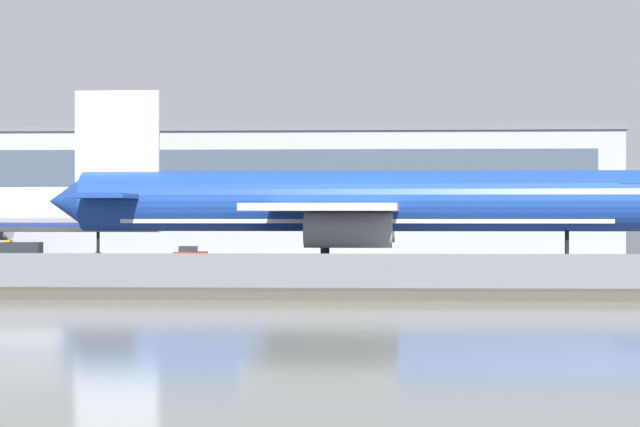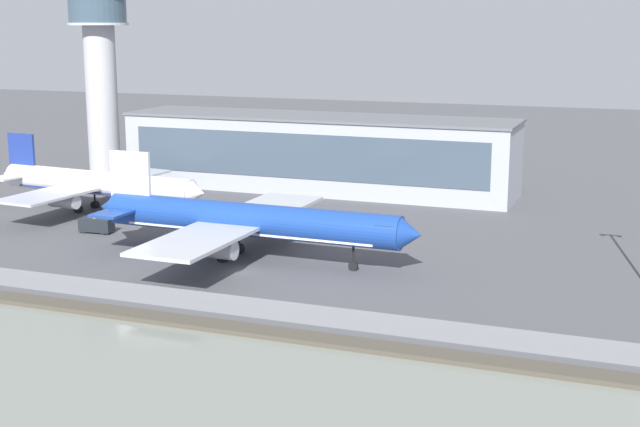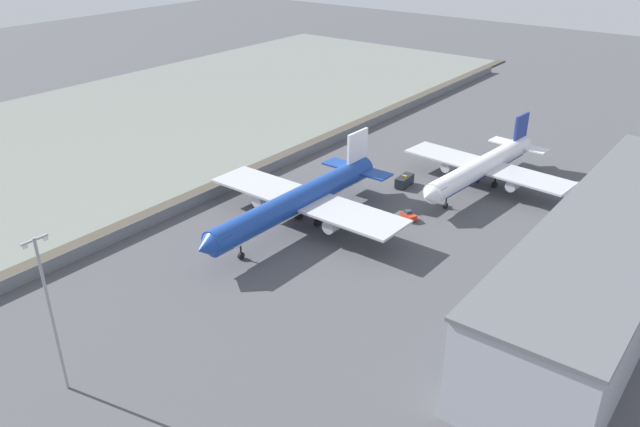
# 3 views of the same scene
# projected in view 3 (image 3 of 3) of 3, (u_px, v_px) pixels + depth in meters

# --- Properties ---
(ground_plane) EXTENTS (500.00, 500.00, 0.00)m
(ground_plane) POSITION_uv_depth(u_px,v_px,m) (268.00, 222.00, 118.57)
(ground_plane) COLOR #4C4C51
(waterfront_lagoon) EXTENTS (320.00, 98.00, 0.01)m
(waterfront_lagoon) POSITION_uv_depth(u_px,v_px,m) (58.00, 145.00, 157.35)
(waterfront_lagoon) COLOR gray
(waterfront_lagoon) RESTS_ON ground
(shoreline_seawall) EXTENTS (320.00, 3.00, 0.50)m
(shoreline_seawall) POSITION_uv_depth(u_px,v_px,m) (194.00, 194.00, 129.66)
(shoreline_seawall) COLOR #474238
(shoreline_seawall) RESTS_ON ground
(perimeter_fence) EXTENTS (280.00, 0.10, 2.28)m
(perimeter_fence) POSITION_uv_depth(u_px,v_px,m) (209.00, 195.00, 126.81)
(perimeter_fence) COLOR slate
(perimeter_fence) RESTS_ON ground
(cargo_jet_blue) EXTENTS (48.11, 41.07, 13.99)m
(cargo_jet_blue) POSITION_uv_depth(u_px,v_px,m) (300.00, 200.00, 114.67)
(cargo_jet_blue) COLOR #193D93
(cargo_jet_blue) RESTS_ON ground
(passenger_jet_white) EXTENTS (42.95, 36.96, 12.62)m
(passenger_jet_white) POSITION_uv_depth(u_px,v_px,m) (483.00, 167.00, 131.12)
(passenger_jet_white) COLOR white
(passenger_jet_white) RESTS_ON ground
(baggage_tug) EXTENTS (2.71, 3.57, 1.80)m
(baggage_tug) POSITION_uv_depth(u_px,v_px,m) (409.00, 216.00, 119.13)
(baggage_tug) COLOR red
(baggage_tug) RESTS_ON ground
(ops_van) EXTENTS (5.32, 2.43, 2.48)m
(ops_van) POSITION_uv_depth(u_px,v_px,m) (405.00, 181.00, 133.41)
(ops_van) COLOR #1E2328
(ops_van) RESTS_ON ground
(terminal_building) EXTENTS (75.92, 16.77, 14.30)m
(terminal_building) POSITION_uv_depth(u_px,v_px,m) (610.00, 257.00, 92.24)
(terminal_building) COLOR #9EA3AD
(terminal_building) RESTS_ON ground
(apron_light_mast_apron_west) EXTENTS (3.20, 0.40, 21.19)m
(apron_light_mast_apron_west) POSITION_uv_depth(u_px,v_px,m) (50.00, 309.00, 72.26)
(apron_light_mast_apron_west) COLOR #93969B
(apron_light_mast_apron_west) RESTS_ON ground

